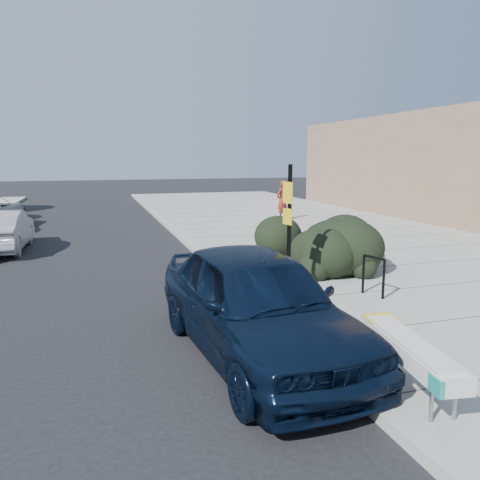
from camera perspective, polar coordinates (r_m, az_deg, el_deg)
The scene contains 10 objects.
ground at distance 9.55m, azimuth 2.38°, elevation -8.48°, with size 120.00×120.00×0.00m, color black.
sidewalk_near at distance 16.33m, azimuth 15.01°, elevation -0.77°, with size 11.20×50.00×0.15m, color gray.
curb_near at distance 14.17m, azimuth -4.50°, elevation -2.02°, with size 0.22×50.00×0.17m, color #9E9E99.
bench at distance 6.39m, azimuth 19.92°, elevation -12.45°, with size 0.77×2.11×0.63m.
bike_rack at distance 10.20m, azimuth 15.96°, elevation -3.78°, with size 0.21×0.56×0.85m.
sign_post at distance 9.81m, azimuth 5.96°, elevation 2.19°, with size 0.13×0.31×2.74m.
hedge at distance 13.29m, azimuth 9.43°, elevation 0.92°, with size 2.17×4.33×1.63m, color black.
sedan_navy at distance 7.19m, azimuth 1.97°, elevation -7.64°, with size 1.99×4.95×1.69m, color black.
wagon_silver at distance 17.18m, azimuth -27.05°, elevation 1.03°, with size 1.43×4.11×1.36m, color #B7B7BC.
pedestrian at distance 22.02m, azimuth 5.16°, elevation 4.86°, with size 0.68×0.44×1.86m, color maroon.
Camera 1 is at (-3.09, -8.51, 3.02)m, focal length 35.00 mm.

